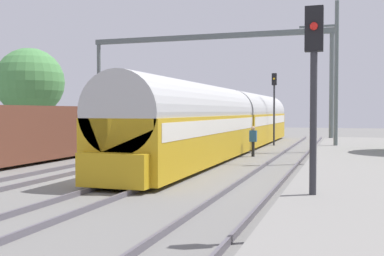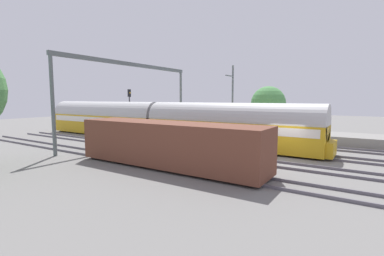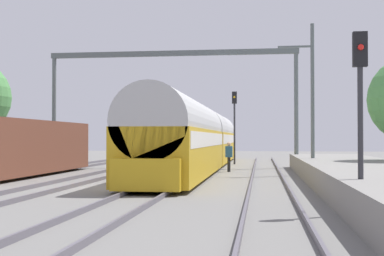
{
  "view_description": "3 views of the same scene",
  "coord_description": "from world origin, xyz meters",
  "px_view_note": "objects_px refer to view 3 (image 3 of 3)",
  "views": [
    {
      "loc": [
        9.1,
        -16.24,
        2.59
      ],
      "look_at": [
        2.09,
        5.33,
        1.78
      ],
      "focal_mm": 44.12,
      "sensor_mm": 36.0,
      "label": 1
    },
    {
      "loc": [
        -20.02,
        -5.17,
        4.35
      ],
      "look_at": [
        0.52,
        8.18,
        1.74
      ],
      "focal_mm": 25.96,
      "sensor_mm": 36.0,
      "label": 2
    },
    {
      "loc": [
        5.96,
        -20.57,
        1.95
      ],
      "look_at": [
        1.05,
        17.54,
        2.68
      ],
      "focal_mm": 49.97,
      "sensor_mm": 36.0,
      "label": 3
    }
  ],
  "objects_px": {
    "passenger_train": "(200,138)",
    "railway_signal_far": "(234,118)",
    "person_crossing": "(229,154)",
    "freight_car": "(22,147)",
    "railway_signal_near": "(360,96)",
    "catenary_gantry": "(172,79)"
  },
  "relations": [
    {
      "from": "passenger_train",
      "to": "railway_signal_far",
      "type": "bearing_deg",
      "value": 72.02
    },
    {
      "from": "person_crossing",
      "to": "freight_car",
      "type": "bearing_deg",
      "value": 26.9
    },
    {
      "from": "railway_signal_near",
      "to": "catenary_gantry",
      "type": "relative_size",
      "value": 0.28
    },
    {
      "from": "freight_car",
      "to": "railway_signal_near",
      "type": "relative_size",
      "value": 2.77
    },
    {
      "from": "freight_car",
      "to": "railway_signal_far",
      "type": "relative_size",
      "value": 2.39
    },
    {
      "from": "freight_car",
      "to": "railway_signal_far",
      "type": "xyz_separation_m",
      "value": [
        10.28,
        13.88,
        1.99
      ]
    },
    {
      "from": "freight_car",
      "to": "railway_signal_near",
      "type": "height_order",
      "value": "railway_signal_near"
    },
    {
      "from": "railway_signal_near",
      "to": "freight_car",
      "type": "bearing_deg",
      "value": 140.81
    },
    {
      "from": "passenger_train",
      "to": "railway_signal_far",
      "type": "height_order",
      "value": "railway_signal_far"
    },
    {
      "from": "person_crossing",
      "to": "railway_signal_near",
      "type": "height_order",
      "value": "railway_signal_near"
    },
    {
      "from": "person_crossing",
      "to": "passenger_train",
      "type": "bearing_deg",
      "value": -55.26
    },
    {
      "from": "person_crossing",
      "to": "catenary_gantry",
      "type": "height_order",
      "value": "catenary_gantry"
    },
    {
      "from": "person_crossing",
      "to": "catenary_gantry",
      "type": "distance_m",
      "value": 7.86
    },
    {
      "from": "freight_car",
      "to": "catenary_gantry",
      "type": "relative_size",
      "value": 0.77
    },
    {
      "from": "railway_signal_far",
      "to": "freight_car",
      "type": "bearing_deg",
      "value": -126.53
    },
    {
      "from": "passenger_train",
      "to": "person_crossing",
      "type": "bearing_deg",
      "value": -57.57
    },
    {
      "from": "passenger_train",
      "to": "freight_car",
      "type": "height_order",
      "value": "passenger_train"
    },
    {
      "from": "person_crossing",
      "to": "railway_signal_far",
      "type": "height_order",
      "value": "railway_signal_far"
    },
    {
      "from": "freight_car",
      "to": "railway_signal_near",
      "type": "bearing_deg",
      "value": -39.19
    },
    {
      "from": "passenger_train",
      "to": "railway_signal_near",
      "type": "height_order",
      "value": "railway_signal_near"
    },
    {
      "from": "freight_car",
      "to": "railway_signal_far",
      "type": "height_order",
      "value": "railway_signal_far"
    },
    {
      "from": "freight_car",
      "to": "catenary_gantry",
      "type": "height_order",
      "value": "catenary_gantry"
    }
  ]
}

